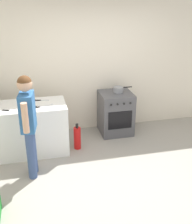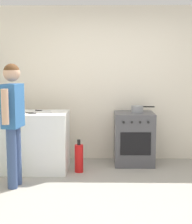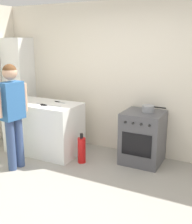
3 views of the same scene
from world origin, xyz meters
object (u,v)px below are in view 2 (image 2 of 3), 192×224
Objects in this scene: knife_utility at (42,111)px; oven_left at (134,138)px; knife_paring at (28,113)px; knife_bread at (40,113)px; person at (13,114)px; fire_extinguisher at (79,158)px; pot at (137,109)px.

oven_left is at bearing 8.35° from knife_utility.
oven_left is at bearing 16.68° from knife_paring.
oven_left is 2.47× the size of knife_bread.
knife_bread is at bearing -160.65° from oven_left.
oven_left is at bearing 19.35° from knife_bread.
person is at bearing -94.88° from knife_paring.
knife_utility is 0.15× the size of person.
fire_extinguisher is (0.59, -0.26, -0.69)m from knife_utility.
fire_extinguisher is at bearing -150.41° from pot.
knife_paring is 1.03m from fire_extinguisher.
pot is 1.10× the size of knife_bread.
knife_bread is 1.37× the size of knife_utility.
person is (-1.68, -1.12, 0.54)m from oven_left.
oven_left is 0.52× the size of person.
fire_extinguisher is (0.58, 0.03, -0.69)m from knife_bread.
fire_extinguisher is (-0.93, -0.53, -0.69)m from pot.
knife_bread is 0.69× the size of fire_extinguisher.
person is at bearing -146.34° from oven_left.
person is (-0.05, -0.63, 0.06)m from knife_paring.
knife_bread is at bearing -176.98° from fire_extinguisher.
pot is 0.23× the size of person.
knife_utility is (-1.46, -0.21, 0.48)m from oven_left.
knife_paring is 0.64m from person.
fire_extinguisher is at bearing 38.33° from person.
knife_paring is at bearing -163.32° from oven_left.
fire_extinguisher is (0.81, 0.64, -0.75)m from person.
pot is at bearing 20.31° from knife_bread.
person is (-0.24, -0.61, 0.07)m from knife_bread.
person is (-0.22, -0.91, 0.06)m from knife_utility.
knife_utility is at bearing -171.65° from oven_left.
knife_utility is (-1.52, -0.26, 0.00)m from pot.
knife_bread is 0.90m from fire_extinguisher.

